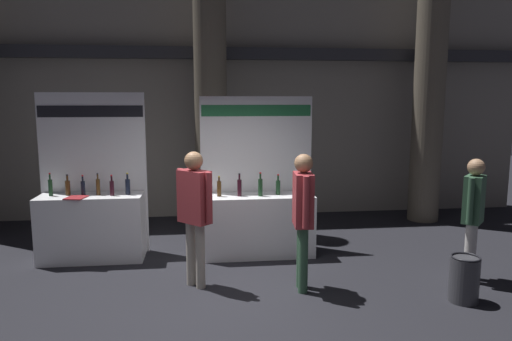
% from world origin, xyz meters
% --- Properties ---
extents(ground_plane, '(27.37, 27.37, 0.00)m').
position_xyz_m(ground_plane, '(0.00, 0.00, 0.00)').
color(ground_plane, black).
extents(hall_colonnade, '(13.69, 1.42, 6.18)m').
position_xyz_m(hall_colonnade, '(0.00, 4.21, 3.04)').
color(hall_colonnade, gray).
rests_on(hall_colonnade, ground_plane).
extents(exhibitor_booth_0, '(1.64, 0.72, 2.59)m').
position_xyz_m(exhibitor_booth_0, '(-1.90, 1.74, 0.64)').
color(exhibitor_booth_0, white).
rests_on(exhibitor_booth_0, ground_plane).
extents(exhibitor_booth_1, '(1.82, 0.66, 2.53)m').
position_xyz_m(exhibitor_booth_1, '(0.70, 1.66, 0.61)').
color(exhibitor_booth_1, white).
rests_on(exhibitor_booth_1, ground_plane).
extents(trash_bin, '(0.36, 0.36, 0.58)m').
position_xyz_m(trash_bin, '(3.00, -0.43, 0.29)').
color(trash_bin, '#38383D').
rests_on(trash_bin, ground_plane).
extents(visitor_0, '(0.26, 0.57, 1.80)m').
position_xyz_m(visitor_0, '(1.09, 0.16, 1.08)').
color(visitor_0, '#33563D').
rests_on(visitor_0, ground_plane).
extents(visitor_3, '(0.47, 0.47, 1.81)m').
position_xyz_m(visitor_3, '(-0.29, 0.44, 1.10)').
color(visitor_3, '#ADA393').
rests_on(visitor_3, ground_plane).
extents(visitor_4, '(0.39, 0.40, 1.69)m').
position_xyz_m(visitor_4, '(3.46, 0.22, 1.00)').
color(visitor_4, silver).
rests_on(visitor_4, ground_plane).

